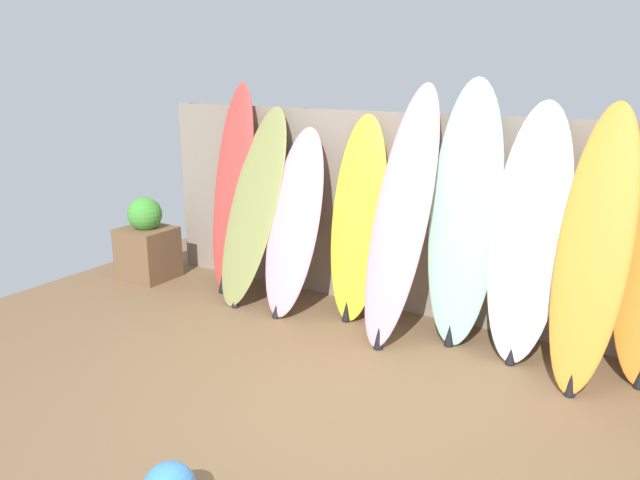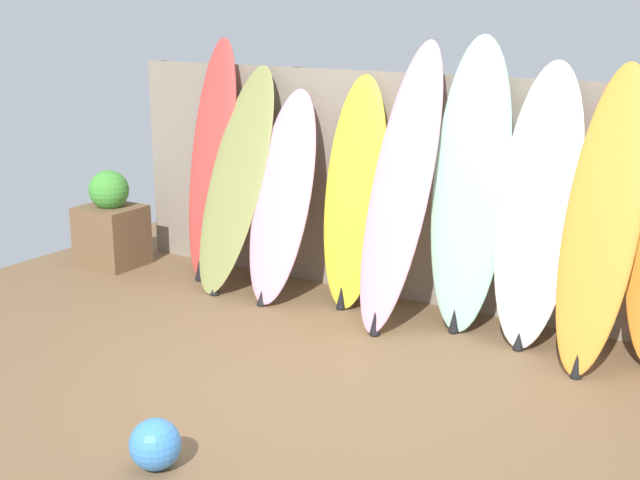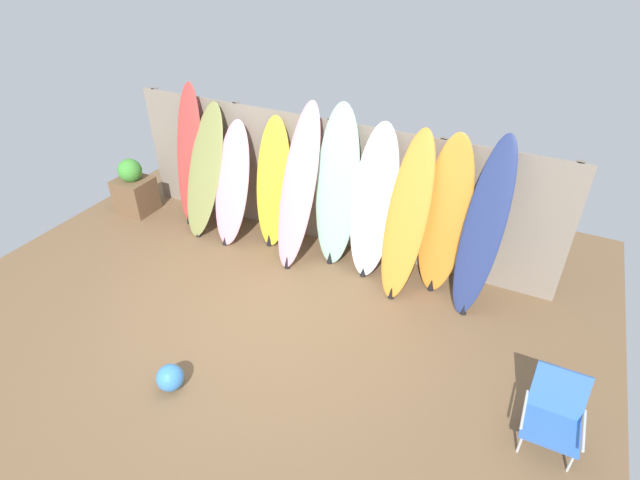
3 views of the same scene
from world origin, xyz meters
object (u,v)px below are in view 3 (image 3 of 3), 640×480
object	(u,v)px
surfboard_orange_8	(445,217)
surfboard_white_6	(374,203)
beach_ball	(170,378)
beach_chair	(554,411)
surfboard_pink_2	(232,184)
planter_box	(134,189)
surfboard_orange_7	(407,217)
surfboard_yellow_3	(273,184)
surfboard_pink_4	(298,188)
surfboard_seafoam_5	(337,188)
surfboard_navy_9	(483,229)
surfboard_olive_1	(204,172)
surfboard_red_0	(189,157)

from	to	relation	value
surfboard_orange_8	surfboard_white_6	bearing A→B (deg)	-175.69
beach_ball	beach_chair	bearing A→B (deg)	17.75
surfboard_white_6	beach_chair	xyz separation A→B (m)	(2.39, -1.67, -0.64)
surfboard_pink_2	planter_box	distance (m)	1.86
surfboard_orange_7	surfboard_yellow_3	bearing A→B (deg)	174.89
beach_chair	planter_box	world-z (taller)	planter_box
surfboard_pink_4	planter_box	xyz separation A→B (m)	(-2.87, -0.08, -0.65)
surfboard_yellow_3	surfboard_white_6	xyz separation A→B (m)	(1.47, -0.03, 0.09)
surfboard_white_6	surfboard_orange_7	bearing A→B (deg)	-16.73
planter_box	beach_ball	world-z (taller)	planter_box
beach_chair	surfboard_pink_2	bearing A→B (deg)	137.06
surfboard_seafoam_5	surfboard_pink_2	bearing A→B (deg)	-174.48
surfboard_pink_2	surfboard_yellow_3	bearing A→B (deg)	14.66
surfboard_pink_2	surfboard_pink_4	distance (m)	1.09
surfboard_seafoam_5	beach_chair	bearing A→B (deg)	-30.43
surfboard_pink_2	surfboard_seafoam_5	world-z (taller)	surfboard_seafoam_5
surfboard_yellow_3	beach_ball	size ratio (longest dim) A/B	6.63
surfboard_seafoam_5	beach_chair	xyz separation A→B (m)	(2.90, -1.70, -0.72)
surfboard_seafoam_5	surfboard_navy_9	world-z (taller)	surfboard_seafoam_5
beach_ball	surfboard_yellow_3	bearing A→B (deg)	99.04
beach_ball	surfboard_orange_8	bearing A→B (deg)	56.25
surfboard_olive_1	surfboard_yellow_3	bearing A→B (deg)	7.18
surfboard_yellow_3	beach_ball	bearing A→B (deg)	-80.96
surfboard_red_0	surfboard_orange_8	size ratio (longest dim) A/B	1.04
surfboard_orange_8	surfboard_seafoam_5	bearing A→B (deg)	-178.45
surfboard_olive_1	surfboard_navy_9	xyz separation A→B (m)	(3.85, 0.01, 0.11)
surfboard_orange_8	surfboard_yellow_3	bearing A→B (deg)	-179.14
surfboard_seafoam_5	surfboard_orange_8	xyz separation A→B (m)	(1.38, 0.04, -0.08)
surfboard_navy_9	surfboard_pink_2	bearing A→B (deg)	-179.46
surfboard_red_0	surfboard_navy_9	world-z (taller)	surfboard_navy_9
surfboard_pink_2	beach_ball	xyz separation A→B (m)	(1.02, -2.65, -0.69)
surfboard_orange_7	beach_chair	size ratio (longest dim) A/B	3.01
surfboard_olive_1	surfboard_white_6	distance (m)	2.52
surfboard_pink_2	surfboard_seafoam_5	size ratio (longest dim) A/B	0.79
surfboard_olive_1	surfboard_yellow_3	size ratio (longest dim) A/B	1.02
surfboard_orange_8	beach_chair	size ratio (longest dim) A/B	3.00
surfboard_seafoam_5	beach_chair	world-z (taller)	surfboard_seafoam_5
surfboard_red_0	surfboard_white_6	distance (m)	2.87
surfboard_olive_1	surfboard_orange_8	distance (m)	3.39
surfboard_seafoam_5	surfboard_navy_9	xyz separation A→B (m)	(1.85, -0.12, -0.03)
surfboard_pink_4	surfboard_red_0	bearing A→B (deg)	174.21
surfboard_olive_1	planter_box	world-z (taller)	surfboard_olive_1
surfboard_red_0	surfboard_orange_8	bearing A→B (deg)	0.44
surfboard_orange_7	surfboard_pink_2	bearing A→B (deg)	179.46
surfboard_pink_2	surfboard_pink_4	xyz separation A→B (m)	(1.07, -0.04, 0.20)
surfboard_pink_4	surfboard_orange_8	xyz separation A→B (m)	(1.84, 0.22, -0.06)
surfboard_white_6	planter_box	size ratio (longest dim) A/B	2.24
surfboard_red_0	surfboard_pink_2	xyz separation A→B (m)	(0.83, -0.16, -0.18)
surfboard_red_0	surfboard_yellow_3	xyz separation A→B (m)	(1.40, -0.01, -0.13)
surfboard_olive_1	surfboard_orange_8	size ratio (longest dim) A/B	0.93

